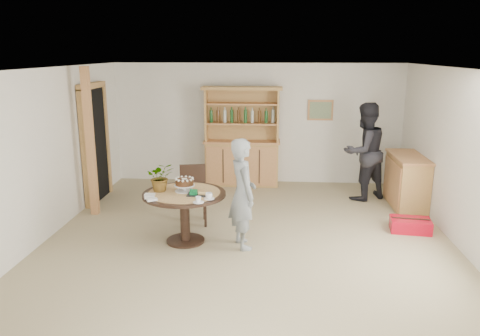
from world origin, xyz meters
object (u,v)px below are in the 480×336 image
adult_person (364,152)px  red_suitcase (410,225)px  sideboard (407,181)px  dining_chair (193,191)px  teen_boy (243,194)px  hutch (242,152)px  dining_table (184,203)px

adult_person → red_suitcase: bearing=74.8°
sideboard → dining_chair: (-3.68, -1.06, 0.06)m
teen_boy → sideboard: bearing=-76.1°
hutch → teen_boy: (0.23, -3.23, 0.10)m
hutch → red_suitcase: 3.78m
hutch → dining_table: size_ratio=1.70×
hutch → adult_person: size_ratio=1.12×
red_suitcase → sideboard: bearing=86.1°
hutch → dining_chair: hutch is taller
dining_chair → red_suitcase: 3.47m
dining_chair → adult_person: bearing=15.2°
hutch → red_suitcase: hutch is taller
dining_table → adult_person: adult_person is taller
sideboard → adult_person: (-0.70, 0.41, 0.44)m
sideboard → dining_chair: 3.83m
dining_chair → teen_boy: (0.87, -0.93, 0.25)m
dining_table → red_suitcase: 3.52m
dining_chair → red_suitcase: dining_chair is taller
hutch → dining_chair: (-0.64, -2.30, -0.15)m
teen_boy → hutch: bearing=-17.3°
hutch → adult_person: 2.49m
hutch → dining_chair: 2.39m
dining_table → adult_person: bearing=37.8°
adult_person → dining_table: bearing=6.9°
sideboard → dining_table: size_ratio=1.05×
hutch → teen_boy: 3.24m
dining_table → sideboard: bearing=27.3°
hutch → sideboard: size_ratio=1.62×
dining_table → adult_person: 3.76m
sideboard → teen_boy: 3.46m
teen_boy → red_suitcase: bearing=-94.9°
dining_table → teen_boy: teen_boy is taller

